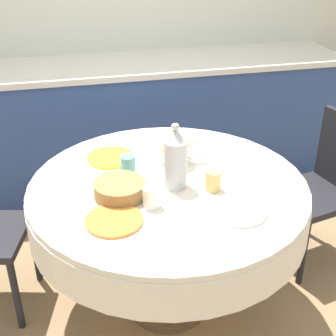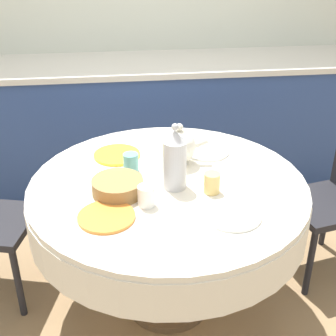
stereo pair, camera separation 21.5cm
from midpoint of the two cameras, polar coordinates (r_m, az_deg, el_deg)
The scene contains 16 objects.
ground_plane at distance 2.65m, azimuth -2.41°, elevation -16.16°, with size 12.00×12.00×0.00m, color #8E704C.
wall_back at distance 3.65m, azimuth -8.45°, elevation 19.37°, with size 7.00×0.05×2.60m.
kitchen_counter at distance 3.56m, azimuth -6.96°, elevation 5.30°, with size 3.24×0.64×0.94m.
dining_table at distance 2.25m, azimuth -2.74°, elevation -4.64°, with size 1.32×1.32×0.76m.
chair_left at distance 2.79m, azimuth 16.54°, elevation -1.86°, with size 0.47×0.47×0.90m.
plate_near_left at distance 1.94m, azimuth -9.78°, elevation -6.42°, with size 0.24×0.24×0.01m, color orange.
cup_near_left at distance 2.00m, azimuth -5.14°, elevation -3.65°, with size 0.07×0.07×0.09m, color white.
plate_near_right at distance 1.98m, azimuth 5.54°, elevation -5.29°, with size 0.24×0.24×0.01m, color white.
cup_near_right at distance 2.11m, azimuth 2.65°, elevation -1.60°, with size 0.07×0.07×0.09m, color #DBB766.
plate_far_left at distance 2.43m, azimuth -9.54°, elevation 1.18°, with size 0.24×0.24×0.01m, color yellow.
cup_far_left at distance 2.26m, azimuth -7.60°, elevation 0.31°, with size 0.07×0.07×0.09m, color #5BA39E.
plate_far_right at distance 2.49m, azimuth 1.34°, elevation 2.27°, with size 0.24×0.24×0.01m, color white.
cup_far_right at distance 2.35m, azimuth -2.14°, elevation 1.69°, with size 0.07×0.07×0.09m, color #5BA39E.
coffee_carafe at distance 2.09m, azimuth -2.00°, elevation 0.95°, with size 0.11×0.11×0.32m.
teapot at distance 2.32m, azimuth -1.80°, elevation 2.63°, with size 0.23×0.17×0.22m.
bread_basket at distance 2.09m, azimuth -8.84°, elevation -2.71°, with size 0.23×0.23×0.07m, color olive.
Camera 1 is at (-0.43, -1.84, 1.86)m, focal length 50.00 mm.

